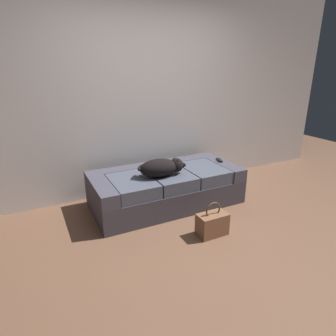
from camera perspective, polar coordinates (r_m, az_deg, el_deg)
name	(u,v)px	position (r m, az deg, el deg)	size (l,w,h in m)	color
ground_plane	(219,251)	(2.93, 10.04, -15.99)	(10.00, 10.00, 0.00)	brown
back_wall	(145,89)	(3.96, -4.64, 15.34)	(6.40, 0.10, 2.80)	silver
couch	(166,187)	(3.67, -0.36, -3.88)	(1.87, 0.87, 0.46)	#3F3B43
dog_dark	(162,167)	(3.38, -1.24, 0.14)	(0.63, 0.31, 0.21)	black
tv_remote	(219,160)	(4.01, 10.18, 1.55)	(0.04, 0.15, 0.02)	black
handbag	(212,224)	(3.10, 8.80, -10.94)	(0.32, 0.18, 0.38)	brown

